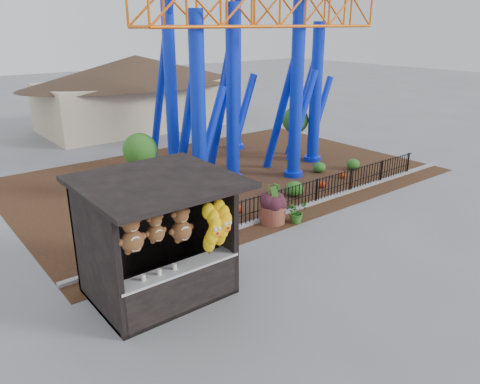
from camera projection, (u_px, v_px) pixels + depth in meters
ground at (277, 274)px, 12.93m from camera, size 120.00×120.00×0.00m
mulch_bed at (222, 176)px, 21.16m from camera, size 18.00×12.00×0.02m
curb at (301, 207)px, 17.45m from camera, size 18.00×0.18×0.12m
prize_booth at (161, 242)px, 11.32m from camera, size 3.50×3.40×3.12m
picket_fence at (319, 191)px, 17.82m from camera, size 12.20×0.06×1.00m
roller_coaster at (239, 25)px, 19.78m from camera, size 11.00×6.37×10.82m
terracotta_planter at (273, 214)px, 16.14m from camera, size 0.93×0.93×0.64m
planter_foliage at (273, 196)px, 15.92m from camera, size 0.70×0.70×0.64m
potted_plant at (297, 212)px, 16.12m from camera, size 0.74×0.65×0.80m
landscaping at (263, 181)px, 19.48m from camera, size 8.51×3.61×0.74m
pavilion at (137, 80)px, 30.14m from camera, size 15.00×15.00×4.80m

